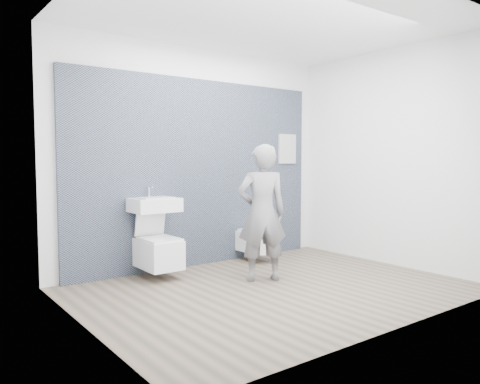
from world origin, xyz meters
TOP-DOWN VIEW (x-y plane):
  - ground at (0.00, 0.00)m, footprint 4.00×4.00m
  - room_shell at (0.00, 0.00)m, footprint 4.00×4.00m
  - tile_wall at (0.00, 1.47)m, footprint 3.60×0.06m
  - washbasin at (-0.77, 1.24)m, footprint 0.54×0.40m
  - toilet_square at (-0.77, 1.16)m, footprint 0.39×0.57m
  - toilet_rounded at (0.71, 1.16)m, footprint 0.32×0.55m
  - info_placard at (1.49, 1.43)m, footprint 0.32×0.03m
  - visitor at (0.12, 0.34)m, footprint 0.67×0.57m

SIDE VIEW (x-z plane):
  - ground at x=0.00m, z-range 0.00..0.00m
  - tile_wall at x=0.00m, z-range -1.20..1.20m
  - info_placard at x=1.49m, z-range -0.22..0.22m
  - toilet_rounded at x=0.71m, z-range 0.12..0.42m
  - toilet_square at x=-0.77m, z-range -0.07..0.69m
  - visitor at x=0.12m, z-range 0.00..1.54m
  - washbasin at x=-0.77m, z-range 0.65..1.05m
  - room_shell at x=0.00m, z-range -0.26..3.74m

